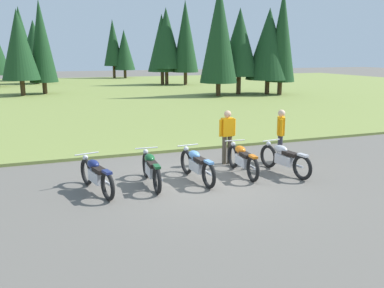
{
  "coord_description": "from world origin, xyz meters",
  "views": [
    {
      "loc": [
        -3.83,
        -9.79,
        3.39
      ],
      "look_at": [
        0.0,
        0.6,
        0.9
      ],
      "focal_mm": 38.17,
      "sensor_mm": 36.0,
      "label": 1
    }
  ],
  "objects_px": {
    "motorcycle_british_green": "(151,169)",
    "motorcycle_sky_blue": "(197,165)",
    "motorcycle_orange": "(242,159)",
    "motorcycle_navy": "(96,175)",
    "rider_near_row_end": "(227,134)",
    "motorcycle_silver": "(284,158)",
    "rider_with_back_turned": "(281,133)"
  },
  "relations": [
    {
      "from": "motorcycle_orange",
      "to": "motorcycle_sky_blue",
      "type": "bearing_deg",
      "value": -175.97
    },
    {
      "from": "motorcycle_sky_blue",
      "to": "rider_with_back_turned",
      "type": "relative_size",
      "value": 1.26
    },
    {
      "from": "motorcycle_sky_blue",
      "to": "motorcycle_silver",
      "type": "distance_m",
      "value": 2.59
    },
    {
      "from": "motorcycle_orange",
      "to": "motorcycle_silver",
      "type": "xyz_separation_m",
      "value": [
        1.17,
        -0.33,
        0.0
      ]
    },
    {
      "from": "motorcycle_british_green",
      "to": "motorcycle_silver",
      "type": "relative_size",
      "value": 1.01
    },
    {
      "from": "motorcycle_sky_blue",
      "to": "rider_near_row_end",
      "type": "distance_m",
      "value": 2.03
    },
    {
      "from": "motorcycle_navy",
      "to": "rider_near_row_end",
      "type": "bearing_deg",
      "value": 17.36
    },
    {
      "from": "motorcycle_orange",
      "to": "motorcycle_navy",
      "type": "bearing_deg",
      "value": -178.38
    },
    {
      "from": "motorcycle_orange",
      "to": "rider_near_row_end",
      "type": "height_order",
      "value": "rider_near_row_end"
    },
    {
      "from": "motorcycle_silver",
      "to": "rider_near_row_end",
      "type": "distance_m",
      "value": 1.94
    },
    {
      "from": "rider_near_row_end",
      "to": "motorcycle_navy",
      "type": "bearing_deg",
      "value": -162.64
    },
    {
      "from": "motorcycle_orange",
      "to": "rider_with_back_turned",
      "type": "distance_m",
      "value": 1.95
    },
    {
      "from": "motorcycle_british_green",
      "to": "motorcycle_navy",
      "type": "bearing_deg",
      "value": -177.01
    },
    {
      "from": "motorcycle_navy",
      "to": "motorcycle_orange",
      "type": "bearing_deg",
      "value": 1.62
    },
    {
      "from": "motorcycle_navy",
      "to": "motorcycle_british_green",
      "type": "distance_m",
      "value": 1.42
    },
    {
      "from": "rider_with_back_turned",
      "to": "motorcycle_british_green",
      "type": "bearing_deg",
      "value": -169.41
    },
    {
      "from": "motorcycle_orange",
      "to": "motorcycle_british_green",
      "type": "bearing_deg",
      "value": -179.11
    },
    {
      "from": "motorcycle_navy",
      "to": "motorcycle_orange",
      "type": "relative_size",
      "value": 0.98
    },
    {
      "from": "motorcycle_british_green",
      "to": "motorcycle_silver",
      "type": "bearing_deg",
      "value": -4.33
    },
    {
      "from": "motorcycle_sky_blue",
      "to": "rider_near_row_end",
      "type": "bearing_deg",
      "value": 40.75
    },
    {
      "from": "motorcycle_navy",
      "to": "rider_near_row_end",
      "type": "height_order",
      "value": "rider_near_row_end"
    },
    {
      "from": "motorcycle_navy",
      "to": "motorcycle_british_green",
      "type": "xyz_separation_m",
      "value": [
        1.42,
        0.07,
        0.0
      ]
    },
    {
      "from": "rider_with_back_turned",
      "to": "motorcycle_sky_blue",
      "type": "bearing_deg",
      "value": -164.35
    },
    {
      "from": "motorcycle_british_green",
      "to": "motorcycle_sky_blue",
      "type": "bearing_deg",
      "value": -2.68
    },
    {
      "from": "motorcycle_british_green",
      "to": "motorcycle_silver",
      "type": "height_order",
      "value": "same"
    },
    {
      "from": "motorcycle_sky_blue",
      "to": "motorcycle_orange",
      "type": "distance_m",
      "value": 1.42
    },
    {
      "from": "motorcycle_navy",
      "to": "motorcycle_silver",
      "type": "height_order",
      "value": "same"
    },
    {
      "from": "motorcycle_navy",
      "to": "motorcycle_sky_blue",
      "type": "height_order",
      "value": "same"
    },
    {
      "from": "rider_near_row_end",
      "to": "motorcycle_sky_blue",
      "type": "bearing_deg",
      "value": -139.25
    },
    {
      "from": "motorcycle_sky_blue",
      "to": "motorcycle_orange",
      "type": "height_order",
      "value": "same"
    },
    {
      "from": "motorcycle_navy",
      "to": "motorcycle_british_green",
      "type": "relative_size",
      "value": 0.98
    },
    {
      "from": "motorcycle_british_green",
      "to": "rider_near_row_end",
      "type": "bearing_deg",
      "value": 24.09
    }
  ]
}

